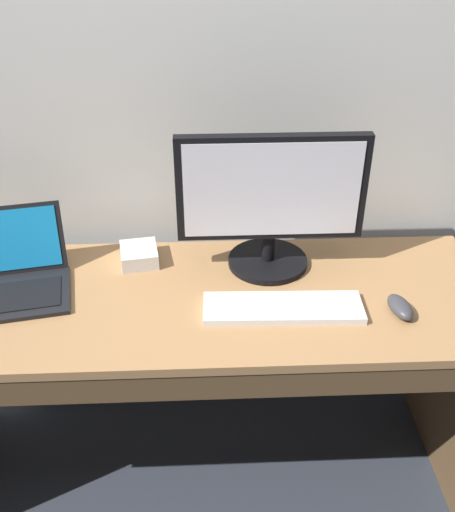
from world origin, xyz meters
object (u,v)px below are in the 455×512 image
at_px(external_drive_box, 139,255).
at_px(external_monitor, 271,201).
at_px(laptop_black, 13,278).
at_px(computer_mouse, 400,307).
at_px(wired_keyboard, 283,308).

bearing_deg(external_drive_box, external_monitor, -6.34).
xyz_separation_m(laptop_black, external_monitor, (0.79, 0.09, 0.19)).
distance_m(external_monitor, computer_mouse, 0.49).
bearing_deg(computer_mouse, wired_keyboard, 165.94).
relative_size(computer_mouse, external_drive_box, 0.90).
relative_size(wired_keyboard, computer_mouse, 4.01).
height_order(external_monitor, external_drive_box, external_monitor).
distance_m(laptop_black, external_drive_box, 0.39).
relative_size(wired_keyboard, external_drive_box, 3.61).
relative_size(external_monitor, computer_mouse, 4.93).
xyz_separation_m(external_monitor, wired_keyboard, (0.02, -0.24, -0.22)).
relative_size(laptop_black, external_drive_box, 2.91).
bearing_deg(wired_keyboard, laptop_black, 170.02).
bearing_deg(wired_keyboard, external_monitor, 94.62).
bearing_deg(external_monitor, computer_mouse, -36.03).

